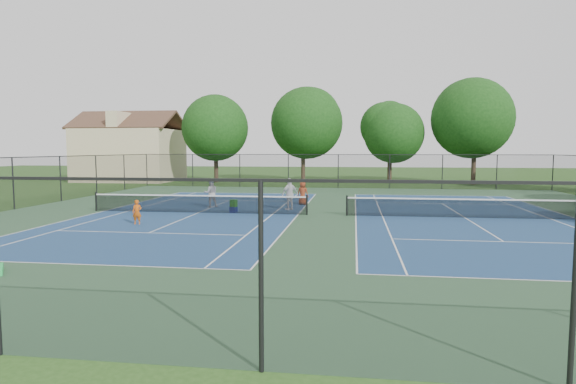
# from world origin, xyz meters

# --- Properties ---
(ground) EXTENTS (140.00, 140.00, 0.00)m
(ground) POSITION_xyz_m (0.00, 0.00, 0.00)
(ground) COLOR #234716
(ground) RESTS_ON ground
(court_pad) EXTENTS (36.00, 36.00, 0.01)m
(court_pad) POSITION_xyz_m (0.00, 0.00, 0.00)
(court_pad) COLOR #2D5030
(court_pad) RESTS_ON ground
(tennis_court_left) EXTENTS (12.00, 23.83, 1.07)m
(tennis_court_left) POSITION_xyz_m (-7.00, 0.00, 0.10)
(tennis_court_left) COLOR navy
(tennis_court_left) RESTS_ON ground
(tennis_court_right) EXTENTS (12.00, 23.83, 1.07)m
(tennis_court_right) POSITION_xyz_m (7.00, 0.00, 0.10)
(tennis_court_right) COLOR navy
(tennis_court_right) RESTS_ON ground
(perimeter_fence) EXTENTS (36.08, 36.08, 3.02)m
(perimeter_fence) POSITION_xyz_m (0.00, 0.00, 1.60)
(perimeter_fence) COLOR black
(perimeter_fence) RESTS_ON ground
(tree_back_a) EXTENTS (6.80, 6.80, 9.15)m
(tree_back_a) POSITION_xyz_m (-13.00, 24.00, 6.04)
(tree_back_a) COLOR #2D2116
(tree_back_a) RESTS_ON ground
(tree_back_b) EXTENTS (7.60, 7.60, 10.03)m
(tree_back_b) POSITION_xyz_m (-4.00, 26.00, 6.60)
(tree_back_b) COLOR #2D2116
(tree_back_b) RESTS_ON ground
(tree_back_c) EXTENTS (6.00, 6.00, 8.40)m
(tree_back_c) POSITION_xyz_m (5.00, 25.00, 5.48)
(tree_back_c) COLOR #2D2116
(tree_back_c) RESTS_ON ground
(tree_back_d) EXTENTS (7.80, 7.80, 10.37)m
(tree_back_d) POSITION_xyz_m (13.00, 24.00, 6.82)
(tree_back_d) COLOR #2D2116
(tree_back_d) RESTS_ON ground
(clapboard_house) EXTENTS (10.80, 8.10, 7.65)m
(clapboard_house) POSITION_xyz_m (-23.00, 25.00, 3.09)
(clapboard_house) COLOR tan
(clapboard_house) RESTS_ON ground
(child_player) EXTENTS (0.46, 0.35, 1.14)m
(child_player) POSITION_xyz_m (-8.52, -4.25, 0.57)
(child_player) COLOR #DC5A0E
(child_player) RESTS_ON ground
(instructor) EXTENTS (1.03, 0.94, 1.72)m
(instructor) POSITION_xyz_m (-7.07, 2.58, 0.86)
(instructor) COLOR gray
(instructor) RESTS_ON ground
(bystander_a) EXTENTS (1.09, 1.06, 1.83)m
(bystander_a) POSITION_xyz_m (-2.22, 1.92, 0.91)
(bystander_a) COLOR silver
(bystander_a) RESTS_ON ground
(bystander_c) EXTENTS (0.82, 0.64, 1.48)m
(bystander_c) POSITION_xyz_m (-1.77, 4.70, 0.74)
(bystander_c) COLOR maroon
(bystander_c) RESTS_ON ground
(ball_crate) EXTENTS (0.44, 0.40, 0.33)m
(ball_crate) POSITION_xyz_m (-5.12, 0.40, 0.16)
(ball_crate) COLOR #162A97
(ball_crate) RESTS_ON ground
(ball_hopper) EXTENTS (0.41, 0.38, 0.39)m
(ball_hopper) POSITION_xyz_m (-5.12, 0.40, 0.52)
(ball_hopper) COLOR green
(ball_hopper) RESTS_ON ball_crate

